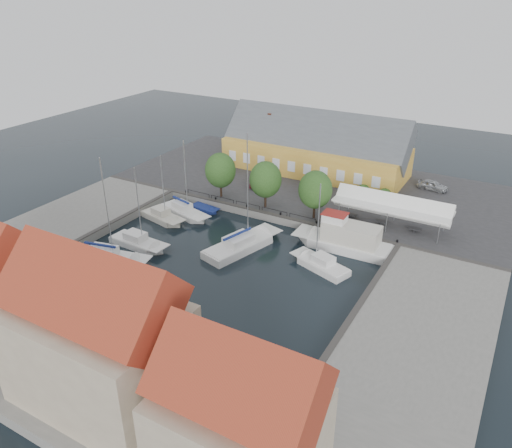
{
  "coord_description": "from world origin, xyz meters",
  "views": [
    {
      "loc": [
        26.9,
        -41.12,
        28.14
      ],
      "look_at": [
        0.0,
        6.0,
        1.5
      ],
      "focal_mm": 35.0,
      "sensor_mm": 36.0,
      "label": 1
    }
  ],
  "objects_px": {
    "tent_canopy": "(392,206)",
    "car_silver": "(433,185)",
    "center_sailboat": "(241,246)",
    "car_red": "(258,180)",
    "trawler": "(346,241)",
    "west_boat_b": "(162,218)",
    "east_boat_a": "(321,266)",
    "launch_nw": "(204,210)",
    "west_boat_a": "(184,213)",
    "launch_sw": "(77,267)",
    "warehouse": "(313,149)",
    "west_boat_d": "(106,259)",
    "west_boat_c": "(138,244)"
  },
  "relations": [
    {
      "from": "launch_nw",
      "to": "west_boat_b",
      "type": "bearing_deg",
      "value": -119.48
    },
    {
      "from": "tent_canopy",
      "to": "car_red",
      "type": "relative_size",
      "value": 2.99
    },
    {
      "from": "tent_canopy",
      "to": "west_boat_a",
      "type": "bearing_deg",
      "value": -162.25
    },
    {
      "from": "car_silver",
      "to": "car_red",
      "type": "bearing_deg",
      "value": 122.01
    },
    {
      "from": "east_boat_a",
      "to": "car_silver",
      "type": "bearing_deg",
      "value": 77.23
    },
    {
      "from": "car_red",
      "to": "center_sailboat",
      "type": "xyz_separation_m",
      "value": [
        7.0,
        -16.34,
        -1.41
      ]
    },
    {
      "from": "tent_canopy",
      "to": "trawler",
      "type": "distance_m",
      "value": 7.63
    },
    {
      "from": "center_sailboat",
      "to": "west_boat_a",
      "type": "bearing_deg",
      "value": 159.66
    },
    {
      "from": "tent_canopy",
      "to": "car_silver",
      "type": "xyz_separation_m",
      "value": [
        1.93,
        14.57,
        -1.95
      ]
    },
    {
      "from": "tent_canopy",
      "to": "west_boat_a",
      "type": "height_order",
      "value": "west_boat_a"
    },
    {
      "from": "west_boat_b",
      "to": "west_boat_d",
      "type": "distance_m",
      "value": 11.45
    },
    {
      "from": "west_boat_a",
      "to": "car_silver",
      "type": "bearing_deg",
      "value": 39.79
    },
    {
      "from": "car_red",
      "to": "west_boat_a",
      "type": "relative_size",
      "value": 0.43
    },
    {
      "from": "warehouse",
      "to": "trawler",
      "type": "relative_size",
      "value": 2.43
    },
    {
      "from": "center_sailboat",
      "to": "car_silver",
      "type": "bearing_deg",
      "value": 59.81
    },
    {
      "from": "warehouse",
      "to": "west_boat_b",
      "type": "height_order",
      "value": "warehouse"
    },
    {
      "from": "center_sailboat",
      "to": "trawler",
      "type": "xyz_separation_m",
      "value": [
        10.47,
        6.0,
        0.65
      ]
    },
    {
      "from": "launch_sw",
      "to": "trawler",
      "type": "bearing_deg",
      "value": 37.95
    },
    {
      "from": "launch_sw",
      "to": "warehouse",
      "type": "bearing_deg",
      "value": 74.94
    },
    {
      "from": "car_silver",
      "to": "trawler",
      "type": "xyz_separation_m",
      "value": [
        -5.2,
        -20.93,
        -0.71
      ]
    },
    {
      "from": "trawler",
      "to": "west_boat_b",
      "type": "relative_size",
      "value": 1.24
    },
    {
      "from": "east_boat_a",
      "to": "launch_nw",
      "type": "relative_size",
      "value": 2.31
    },
    {
      "from": "west_boat_c",
      "to": "launch_sw",
      "type": "bearing_deg",
      "value": -108.08
    },
    {
      "from": "car_silver",
      "to": "west_boat_a",
      "type": "bearing_deg",
      "value": 136.77
    },
    {
      "from": "warehouse",
      "to": "west_boat_a",
      "type": "height_order",
      "value": "warehouse"
    },
    {
      "from": "east_boat_a",
      "to": "west_boat_c",
      "type": "xyz_separation_m",
      "value": [
        -20.65,
        -5.94,
        -0.0
      ]
    },
    {
      "from": "east_boat_a",
      "to": "west_boat_b",
      "type": "bearing_deg",
      "value": 177.55
    },
    {
      "from": "center_sailboat",
      "to": "launch_sw",
      "type": "relative_size",
      "value": 3.28
    },
    {
      "from": "car_red",
      "to": "west_boat_a",
      "type": "distance_m",
      "value": 12.98
    },
    {
      "from": "west_boat_b",
      "to": "east_boat_a",
      "type": "bearing_deg",
      "value": -2.45
    },
    {
      "from": "trawler",
      "to": "west_boat_c",
      "type": "distance_m",
      "value": 24.27
    },
    {
      "from": "car_red",
      "to": "east_boat_a",
      "type": "distance_m",
      "value": 23.02
    },
    {
      "from": "west_boat_d",
      "to": "launch_sw",
      "type": "bearing_deg",
      "value": -122.35
    },
    {
      "from": "trawler",
      "to": "launch_nw",
      "type": "height_order",
      "value": "trawler"
    },
    {
      "from": "warehouse",
      "to": "tent_canopy",
      "type": "height_order",
      "value": "warehouse"
    },
    {
      "from": "center_sailboat",
      "to": "east_boat_a",
      "type": "bearing_deg",
      "value": 3.32
    },
    {
      "from": "center_sailboat",
      "to": "west_boat_a",
      "type": "relative_size",
      "value": 1.29
    },
    {
      "from": "launch_nw",
      "to": "launch_sw",
      "type": "bearing_deg",
      "value": -99.68
    },
    {
      "from": "west_boat_c",
      "to": "warehouse",
      "type": "bearing_deg",
      "value": 75.63
    },
    {
      "from": "car_silver",
      "to": "east_boat_a",
      "type": "xyz_separation_m",
      "value": [
        -5.97,
        -26.37,
        -1.47
      ]
    },
    {
      "from": "launch_nw",
      "to": "center_sailboat",
      "type": "bearing_deg",
      "value": -34.06
    },
    {
      "from": "tent_canopy",
      "to": "launch_nw",
      "type": "height_order",
      "value": "tent_canopy"
    },
    {
      "from": "car_red",
      "to": "tent_canopy",
      "type": "bearing_deg",
      "value": -28.21
    },
    {
      "from": "west_boat_a",
      "to": "launch_nw",
      "type": "bearing_deg",
      "value": 58.37
    },
    {
      "from": "center_sailboat",
      "to": "car_red",
      "type": "bearing_deg",
      "value": 113.18
    },
    {
      "from": "tent_canopy",
      "to": "west_boat_a",
      "type": "relative_size",
      "value": 1.28
    },
    {
      "from": "tent_canopy",
      "to": "west_boat_c",
      "type": "distance_m",
      "value": 30.59
    },
    {
      "from": "warehouse",
      "to": "west_boat_c",
      "type": "distance_m",
      "value": 32.88
    },
    {
      "from": "car_red",
      "to": "trawler",
      "type": "relative_size",
      "value": 0.4
    },
    {
      "from": "warehouse",
      "to": "launch_sw",
      "type": "xyz_separation_m",
      "value": [
        -10.43,
        -38.75,
        -4.34
      ]
    }
  ]
}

